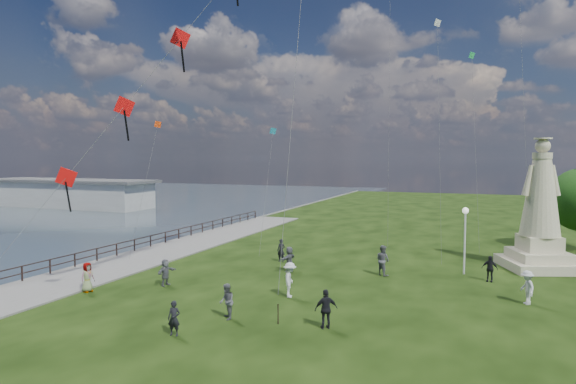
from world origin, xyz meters
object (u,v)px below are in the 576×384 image
at_px(person_1, 227,302).
at_px(person_10, 87,277).
at_px(person_5, 165,272).
at_px(person_7, 383,260).
at_px(person_9, 490,269).
at_px(person_0, 174,318).
at_px(person_2, 290,280).
at_px(lamppost, 465,226).
at_px(person_3, 326,309).
at_px(person_8, 527,287).
at_px(person_11, 289,259).
at_px(statue, 540,220).
at_px(pier_pavilion, 69,193).
at_px(person_6, 281,250).

bearing_deg(person_1, person_10, -132.64).
relative_size(person_5, person_7, 0.81).
bearing_deg(person_9, person_0, -120.83).
xyz_separation_m(person_2, person_10, (-10.71, -3.14, -0.11)).
height_order(lamppost, person_3, lamppost).
relative_size(person_3, person_8, 1.00).
bearing_deg(person_11, statue, 125.90).
bearing_deg(person_11, person_5, -31.09).
relative_size(statue, person_5, 5.62).
relative_size(person_9, person_10, 0.95).
xyz_separation_m(person_1, person_5, (-6.11, 3.85, -0.04)).
relative_size(person_0, person_1, 0.89).
relative_size(statue, person_9, 5.58).
bearing_deg(person_7, person_5, 66.19).
distance_m(person_9, person_10, 23.12).
relative_size(pier_pavilion, person_8, 17.54).
xyz_separation_m(person_6, person_11, (1.61, -2.54, 0.01)).
bearing_deg(person_0, person_10, 144.53).
height_order(lamppost, person_11, lamppost).
height_order(person_2, person_8, person_2).
height_order(person_0, person_6, person_6).
xyz_separation_m(person_7, person_9, (6.21, 0.76, -0.17)).
bearing_deg(person_5, person_10, 136.49).
height_order(person_9, person_10, person_10).
relative_size(lamppost, person_7, 2.23).
relative_size(person_2, person_3, 1.08).
height_order(pier_pavilion, statue, statue).
relative_size(statue, person_6, 5.35).
distance_m(person_10, person_11, 12.07).
xyz_separation_m(lamppost, person_0, (-10.88, -15.69, -2.33)).
relative_size(person_2, person_11, 1.14).
bearing_deg(person_11, person_6, -135.91).
bearing_deg(person_2, statue, -61.76).
height_order(pier_pavilion, person_5, pier_pavilion).
height_order(statue, lamppost, statue).
height_order(person_10, person_11, person_10).
relative_size(person_1, person_2, 0.88).
bearing_deg(person_9, person_6, -172.22).
distance_m(person_1, person_3, 4.60).
relative_size(lamppost, person_0, 2.92).
height_order(person_7, person_9, person_7).
height_order(pier_pavilion, person_11, pier_pavilion).
distance_m(person_6, person_11, 3.01).
relative_size(person_1, person_9, 1.05).
relative_size(person_1, person_6, 1.01).
height_order(lamppost, person_1, lamppost).
bearing_deg(person_11, person_9, 111.16).
xyz_separation_m(person_2, person_6, (-3.75, 7.89, -0.12)).
bearing_deg(person_1, statue, 103.36).
relative_size(statue, person_11, 5.31).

